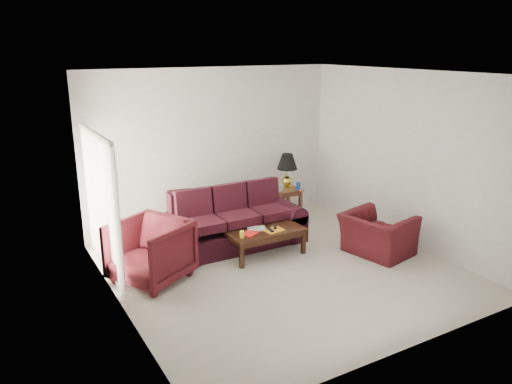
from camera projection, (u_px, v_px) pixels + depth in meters
floor at (283, 269)px, 7.81m from camera, size 5.00×5.00×0.00m
blinds at (100, 205)px, 7.44m from camera, size 0.10×2.00×2.16m
sofa at (235, 219)px, 8.60m from camera, size 2.49×1.19×0.99m
throw_pillow at (180, 201)px, 8.72m from camera, size 0.45×0.27×0.44m
end_table at (286, 202)px, 10.21m from camera, size 0.57×0.57×0.58m
table_lamp at (287, 171)px, 10.10m from camera, size 0.54×0.54×0.70m
clock at (280, 188)px, 9.87m from camera, size 0.16×0.09×0.15m
blue_canister at (298, 186)px, 10.02m from camera, size 0.10×0.10×0.14m
picture_frame at (275, 185)px, 10.11m from camera, size 0.17×0.19×0.05m
floor_lamp at (110, 206)px, 8.44m from camera, size 0.29×0.29×1.50m
armchair_left at (150, 251)px, 7.33m from camera, size 1.37×1.36×0.93m
armchair_right at (377, 234)px, 8.32m from camera, size 1.13×1.23×0.69m
coffee_table at (265, 242)px, 8.30m from camera, size 1.41×1.00×0.45m
magazine_red at (250, 234)px, 8.04m from camera, size 0.35×0.32×0.02m
magazine_white at (256, 228)px, 8.27m from camera, size 0.35×0.32×0.02m
magazine_orange at (274, 230)px, 8.19m from camera, size 0.33×0.27×0.02m
remote_a at (270, 230)px, 8.15m from camera, size 0.07×0.19×0.02m
remote_b at (275, 227)px, 8.30m from camera, size 0.13×0.19×0.02m
yellow_glass at (242, 234)px, 7.88m from camera, size 0.08×0.08×0.12m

